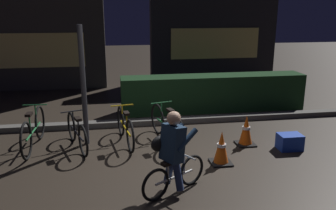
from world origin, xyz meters
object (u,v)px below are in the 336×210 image
at_px(parked_bike_center_left, 77,133).
at_px(traffic_cone_far, 246,130).
at_px(parked_bike_right_mid, 167,125).
at_px(blue_crate, 290,142).
at_px(cyclist, 172,153).
at_px(parked_bike_center_right, 125,127).
at_px(traffic_cone_near, 221,148).
at_px(street_post, 83,87).
at_px(parked_bike_left_mid, 33,130).

relative_size(parked_bike_center_left, traffic_cone_far, 2.35).
relative_size(parked_bike_right_mid, blue_crate, 3.65).
bearing_deg(traffic_cone_far, cyclist, -137.76).
bearing_deg(parked_bike_center_right, traffic_cone_near, -135.91).
height_order(blue_crate, cyclist, cyclist).
bearing_deg(blue_crate, parked_bike_center_left, 170.25).
bearing_deg(cyclist, parked_bike_center_right, 74.61).
bearing_deg(street_post, parked_bike_right_mid, -4.60).
distance_m(street_post, blue_crate, 4.09).
relative_size(street_post, blue_crate, 5.29).
relative_size(street_post, traffic_cone_near, 3.94).
xyz_separation_m(traffic_cone_near, blue_crate, (1.49, 0.40, -0.13)).
bearing_deg(parked_bike_left_mid, blue_crate, -97.59).
bearing_deg(parked_bike_right_mid, parked_bike_left_mid, 73.53).
relative_size(parked_bike_center_right, parked_bike_right_mid, 0.98).
distance_m(parked_bike_center_right, blue_crate, 3.20).
bearing_deg(traffic_cone_far, parked_bike_center_left, 174.17).
height_order(parked_bike_left_mid, parked_bike_right_mid, parked_bike_left_mid).
height_order(street_post, parked_bike_center_left, street_post).
distance_m(street_post, cyclist, 2.58).
height_order(parked_bike_center_left, cyclist, cyclist).
xyz_separation_m(parked_bike_center_right, parked_bike_right_mid, (0.83, -0.03, 0.01)).
bearing_deg(traffic_cone_far, street_post, 170.07).
distance_m(street_post, parked_bike_center_right, 1.13).
height_order(traffic_cone_near, cyclist, cyclist).
bearing_deg(parked_bike_center_right, street_post, 73.76).
relative_size(parked_bike_left_mid, cyclist, 1.39).
bearing_deg(parked_bike_center_left, street_post, -56.06).
bearing_deg(cyclist, traffic_cone_far, 10.62).
bearing_deg(parked_bike_center_right, cyclist, -172.79).
relative_size(parked_bike_left_mid, parked_bike_center_right, 1.10).
bearing_deg(parked_bike_center_right, blue_crate, -113.59).
bearing_deg(parked_bike_left_mid, traffic_cone_near, -108.05).
distance_m(parked_bike_left_mid, cyclist, 3.14).
bearing_deg(traffic_cone_near, street_post, 151.21).
xyz_separation_m(parked_bike_left_mid, cyclist, (2.34, -2.07, 0.27)).
distance_m(parked_bike_left_mid, blue_crate, 4.91).
relative_size(traffic_cone_near, traffic_cone_far, 0.97).
distance_m(parked_bike_center_left, cyclist, 2.47).
bearing_deg(traffic_cone_far, parked_bike_right_mid, 164.65).
xyz_separation_m(street_post, parked_bike_right_mid, (1.59, -0.13, -0.82)).
xyz_separation_m(parked_bike_left_mid, parked_bike_right_mid, (2.58, -0.07, -0.01)).
bearing_deg(traffic_cone_far, traffic_cone_near, -134.46).
bearing_deg(traffic_cone_near, parked_bike_left_mid, 159.72).
height_order(parked_bike_center_right, traffic_cone_far, parked_bike_center_right).
distance_m(parked_bike_left_mid, traffic_cone_near, 3.57).
bearing_deg(street_post, cyclist, -57.57).
xyz_separation_m(parked_bike_center_right, traffic_cone_far, (2.35, -0.45, -0.04)).
relative_size(street_post, parked_bike_center_left, 1.62).
bearing_deg(blue_crate, traffic_cone_near, -164.96).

